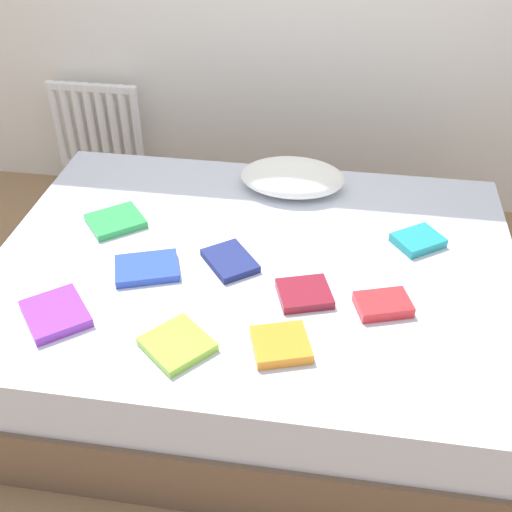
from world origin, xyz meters
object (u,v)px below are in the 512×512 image
(radiator, at_px, (98,128))
(textbook_red, at_px, (383,305))
(pillow, at_px, (293,177))
(textbook_purple, at_px, (56,314))
(textbook_lime, at_px, (177,344))
(bed, at_px, (254,310))
(textbook_teal, at_px, (418,240))
(textbook_orange, at_px, (281,345))
(textbook_maroon, at_px, (304,294))
(textbook_navy, at_px, (230,261))
(textbook_green, at_px, (116,221))
(textbook_blue, at_px, (147,268))

(radiator, xyz_separation_m, textbook_red, (1.55, -1.41, 0.13))
(radiator, height_order, pillow, radiator)
(textbook_purple, relative_size, textbook_lime, 1.13)
(pillow, relative_size, textbook_red, 2.53)
(bed, xyz_separation_m, pillow, (0.09, 0.54, 0.31))
(bed, relative_size, textbook_red, 11.10)
(textbook_teal, relative_size, textbook_lime, 0.91)
(textbook_orange, relative_size, textbook_teal, 1.01)
(pillow, relative_size, textbook_teal, 2.62)
(radiator, bearing_deg, pillow, -29.71)
(textbook_maroon, relative_size, textbook_navy, 0.88)
(textbook_red, height_order, textbook_navy, textbook_red)
(bed, bearing_deg, textbook_lime, -109.01)
(textbook_purple, bearing_deg, textbook_lime, 40.85)
(textbook_red, bearing_deg, bed, 138.32)
(textbook_green, distance_m, textbook_navy, 0.54)
(textbook_maroon, bearing_deg, textbook_lime, -159.22)
(pillow, height_order, textbook_red, pillow)
(textbook_maroon, bearing_deg, pillow, 81.09)
(radiator, distance_m, textbook_navy, 1.59)
(pillow, xyz_separation_m, textbook_orange, (0.07, -0.98, -0.04))
(textbook_orange, relative_size, textbook_lime, 0.92)
(textbook_blue, height_order, textbook_purple, textbook_purple)
(textbook_red, relative_size, textbook_purple, 0.83)
(bed, distance_m, textbook_orange, 0.54)
(radiator, bearing_deg, textbook_purple, -73.84)
(textbook_blue, bearing_deg, textbook_teal, -1.34)
(textbook_green, bearing_deg, textbook_blue, -91.19)
(pillow, bearing_deg, radiator, 150.29)
(textbook_maroon, distance_m, textbook_lime, 0.48)
(textbook_navy, distance_m, textbook_teal, 0.73)
(textbook_navy, relative_size, textbook_teal, 1.17)
(textbook_green, distance_m, textbook_red, 1.12)
(textbook_green, relative_size, textbook_red, 1.15)
(bed, distance_m, textbook_maroon, 0.39)
(pillow, relative_size, textbook_maroon, 2.56)
(textbook_orange, relative_size, textbook_purple, 0.81)
(textbook_green, height_order, textbook_purple, textbook_purple)
(bed, height_order, textbook_blue, textbook_blue)
(bed, relative_size, textbook_blue, 8.78)
(textbook_green, bearing_deg, radiator, 75.87)
(pillow, xyz_separation_m, textbook_maroon, (0.12, -0.72, -0.04))
(textbook_red, height_order, textbook_teal, textbook_red)
(textbook_navy, bearing_deg, textbook_purple, -91.64)
(textbook_blue, bearing_deg, pillow, 35.77)
(textbook_orange, bearing_deg, textbook_maroon, 60.79)
(textbook_teal, height_order, textbook_lime, textbook_teal)
(textbook_red, xyz_separation_m, textbook_purple, (-1.08, -0.21, -0.00))
(textbook_orange, xyz_separation_m, textbook_green, (-0.75, 0.60, -0.00))
(textbook_teal, bearing_deg, textbook_maroon, -172.55)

